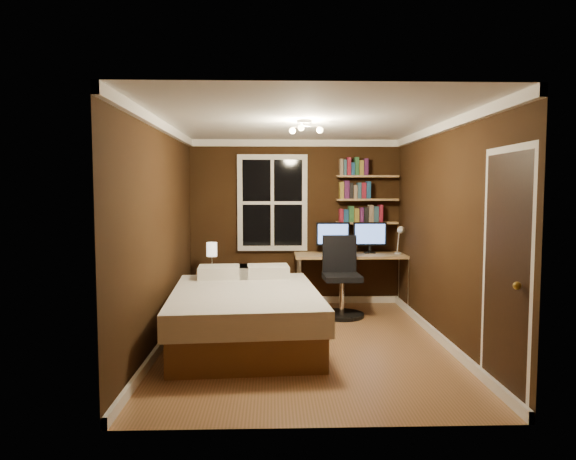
{
  "coord_description": "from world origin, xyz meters",
  "views": [
    {
      "loc": [
        -0.35,
        -5.73,
        1.74
      ],
      "look_at": [
        -0.16,
        0.45,
        1.26
      ],
      "focal_mm": 32.0,
      "sensor_mm": 36.0,
      "label": 1
    }
  ],
  "objects_px": {
    "monitor_right": "(370,238)",
    "office_chair": "(341,285)",
    "nightstand": "(212,292)",
    "monitor_left": "(333,238)",
    "radiator": "(266,285)",
    "desk": "(352,258)",
    "desk_lamp": "(400,240)",
    "bed": "(245,314)",
    "bedside_lamp": "(212,257)"
  },
  "relations": [
    {
      "from": "monitor_right",
      "to": "office_chair",
      "type": "distance_m",
      "value": 0.98
    },
    {
      "from": "bedside_lamp",
      "to": "office_chair",
      "type": "distance_m",
      "value": 1.89
    },
    {
      "from": "nightstand",
      "to": "bedside_lamp",
      "type": "xyz_separation_m",
      "value": [
        0.0,
        0.0,
        0.5
      ]
    },
    {
      "from": "bed",
      "to": "nightstand",
      "type": "bearing_deg",
      "value": 105.41
    },
    {
      "from": "desk_lamp",
      "to": "monitor_right",
      "type": "bearing_deg",
      "value": 154.51
    },
    {
      "from": "radiator",
      "to": "desk_lamp",
      "type": "xyz_separation_m",
      "value": [
        1.95,
        -0.33,
        0.73
      ]
    },
    {
      "from": "bedside_lamp",
      "to": "desk_lamp",
      "type": "xyz_separation_m",
      "value": [
        2.73,
        0.04,
        0.25
      ]
    },
    {
      "from": "radiator",
      "to": "monitor_left",
      "type": "distance_m",
      "value": 1.25
    },
    {
      "from": "desk",
      "to": "monitor_right",
      "type": "distance_m",
      "value": 0.41
    },
    {
      "from": "desk",
      "to": "monitor_left",
      "type": "bearing_deg",
      "value": 163.03
    },
    {
      "from": "monitor_right",
      "to": "office_chair",
      "type": "relative_size",
      "value": 0.45
    },
    {
      "from": "nightstand",
      "to": "monitor_left",
      "type": "bearing_deg",
      "value": 2.68
    },
    {
      "from": "bedside_lamp",
      "to": "desk_lamp",
      "type": "distance_m",
      "value": 2.74
    },
    {
      "from": "nightstand",
      "to": "monitor_left",
      "type": "distance_m",
      "value": 1.94
    },
    {
      "from": "desk_lamp",
      "to": "office_chair",
      "type": "relative_size",
      "value": 0.4
    },
    {
      "from": "monitor_left",
      "to": "desk_lamp",
      "type": "xyz_separation_m",
      "value": [
        0.95,
        -0.19,
        -0.01
      ]
    },
    {
      "from": "bedside_lamp",
      "to": "monitor_left",
      "type": "distance_m",
      "value": 1.8
    },
    {
      "from": "radiator",
      "to": "office_chair",
      "type": "distance_m",
      "value": 1.28
    },
    {
      "from": "nightstand",
      "to": "radiator",
      "type": "height_order",
      "value": "radiator"
    },
    {
      "from": "desk",
      "to": "office_chair",
      "type": "bearing_deg",
      "value": -114.25
    },
    {
      "from": "desk",
      "to": "monitor_right",
      "type": "height_order",
      "value": "monitor_right"
    },
    {
      "from": "bed",
      "to": "monitor_right",
      "type": "height_order",
      "value": "monitor_right"
    },
    {
      "from": "bed",
      "to": "nightstand",
      "type": "height_order",
      "value": "bed"
    },
    {
      "from": "nightstand",
      "to": "monitor_left",
      "type": "xyz_separation_m",
      "value": [
        1.77,
        0.23,
        0.76
      ]
    },
    {
      "from": "nightstand",
      "to": "monitor_right",
      "type": "height_order",
      "value": "monitor_right"
    },
    {
      "from": "bedside_lamp",
      "to": "office_chair",
      "type": "bearing_deg",
      "value": -11.0
    },
    {
      "from": "bedside_lamp",
      "to": "monitor_left",
      "type": "relative_size",
      "value": 0.87
    },
    {
      "from": "nightstand",
      "to": "office_chair",
      "type": "xyz_separation_m",
      "value": [
        1.82,
        -0.35,
        0.16
      ]
    },
    {
      "from": "bed",
      "to": "monitor_right",
      "type": "relative_size",
      "value": 4.71
    },
    {
      "from": "nightstand",
      "to": "monitor_left",
      "type": "height_order",
      "value": "monitor_left"
    },
    {
      "from": "monitor_left",
      "to": "bed",
      "type": "bearing_deg",
      "value": -124.03
    },
    {
      "from": "bedside_lamp",
      "to": "monitor_right",
      "type": "distance_m",
      "value": 2.35
    },
    {
      "from": "bed",
      "to": "monitor_left",
      "type": "relative_size",
      "value": 4.71
    },
    {
      "from": "radiator",
      "to": "desk",
      "type": "distance_m",
      "value": 1.37
    },
    {
      "from": "radiator",
      "to": "desk_lamp",
      "type": "relative_size",
      "value": 1.34
    },
    {
      "from": "bed",
      "to": "monitor_left",
      "type": "distance_m",
      "value": 2.28
    },
    {
      "from": "monitor_right",
      "to": "radiator",
      "type": "bearing_deg",
      "value": 174.7
    },
    {
      "from": "radiator",
      "to": "desk",
      "type": "relative_size",
      "value": 0.35
    },
    {
      "from": "desk",
      "to": "monitor_right",
      "type": "bearing_deg",
      "value": 16.95
    },
    {
      "from": "monitor_right",
      "to": "bedside_lamp",
      "type": "bearing_deg",
      "value": -174.26
    },
    {
      "from": "bed",
      "to": "office_chair",
      "type": "height_order",
      "value": "office_chair"
    },
    {
      "from": "radiator",
      "to": "desk_lamp",
      "type": "height_order",
      "value": "desk_lamp"
    },
    {
      "from": "nightstand",
      "to": "monitor_left",
      "type": "relative_size",
      "value": 1.11
    },
    {
      "from": "nightstand",
      "to": "desk",
      "type": "xyz_separation_m",
      "value": [
        2.05,
        0.15,
        0.46
      ]
    },
    {
      "from": "nightstand",
      "to": "office_chair",
      "type": "relative_size",
      "value": 0.5
    },
    {
      "from": "nightstand",
      "to": "office_chair",
      "type": "bearing_deg",
      "value": -15.84
    },
    {
      "from": "monitor_right",
      "to": "office_chair",
      "type": "bearing_deg",
      "value": -130.62
    },
    {
      "from": "bedside_lamp",
      "to": "radiator",
      "type": "height_order",
      "value": "bedside_lamp"
    },
    {
      "from": "nightstand",
      "to": "office_chair",
      "type": "distance_m",
      "value": 1.86
    },
    {
      "from": "bed",
      "to": "desk_lamp",
      "type": "distance_m",
      "value": 2.79
    }
  ]
}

